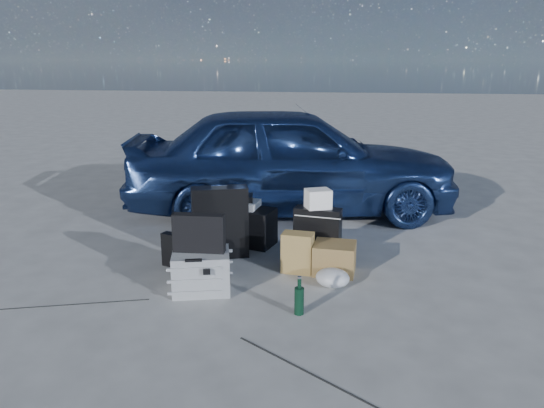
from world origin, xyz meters
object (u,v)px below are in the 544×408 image
at_px(suitcase_left, 220,222).
at_px(duffel_bag, 238,225).
at_px(suitcase_right, 317,235).
at_px(green_bottle, 299,296).
at_px(car, 291,159).
at_px(briefcase, 182,252).
at_px(pelican_case, 201,271).
at_px(cardboard_box, 334,258).

height_order(suitcase_left, duffel_bag, suitcase_left).
distance_m(suitcase_right, green_bottle, 1.19).
xyz_separation_m(suitcase_right, green_bottle, (-0.06, -1.18, -0.12)).
xyz_separation_m(car, briefcase, (-0.81, -2.11, -0.55)).
relative_size(pelican_case, suitcase_right, 0.88).
relative_size(duffel_bag, green_bottle, 2.62).
relative_size(briefcase, suitcase_right, 0.78).
xyz_separation_m(car, cardboard_box, (0.66, -2.00, -0.57)).
xyz_separation_m(pelican_case, duffel_bag, (0.05, 1.29, 0.02)).
xyz_separation_m(car, suitcase_left, (-0.51, -1.74, -0.35)).
relative_size(pelican_case, cardboard_box, 1.26).
bearing_deg(suitcase_right, suitcase_left, -169.86).
bearing_deg(briefcase, duffel_bag, 85.56).
distance_m(suitcase_right, duffel_bag, 1.00).
distance_m(briefcase, suitcase_right, 1.35).
distance_m(briefcase, cardboard_box, 1.47).
xyz_separation_m(pelican_case, suitcase_left, (-0.04, 0.84, 0.19)).
bearing_deg(car, suitcase_right, -175.82).
distance_m(briefcase, duffel_bag, 0.91).
height_order(briefcase, green_bottle, briefcase).
relative_size(briefcase, cardboard_box, 1.11).
bearing_deg(cardboard_box, briefcase, -175.54).
relative_size(duffel_bag, cardboard_box, 2.07).
bearing_deg(duffel_bag, cardboard_box, -18.27).
bearing_deg(suitcase_left, cardboard_box, -31.33).
bearing_deg(suitcase_left, suitcase_right, -17.71).
relative_size(car, suitcase_left, 5.72).
height_order(pelican_case, suitcase_left, suitcase_left).
bearing_deg(car, duffel_bag, 150.36).
xyz_separation_m(suitcase_left, green_bottle, (0.93, -1.16, -0.21)).
distance_m(duffel_bag, green_bottle, 1.82).
height_order(car, briefcase, car).
distance_m(pelican_case, green_bottle, 0.95).
bearing_deg(pelican_case, suitcase_right, 27.64).
bearing_deg(suitcase_left, briefcase, -147.01).
distance_m(suitcase_left, suitcase_right, 1.00).
bearing_deg(duffel_bag, pelican_case, -77.42).
distance_m(pelican_case, duffel_bag, 1.29).
xyz_separation_m(car, suitcase_right, (0.48, -1.72, -0.44)).
xyz_separation_m(suitcase_left, suitcase_right, (0.99, 0.02, -0.09)).
height_order(pelican_case, suitcase_right, suitcase_right).
distance_m(pelican_case, suitcase_left, 0.86).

